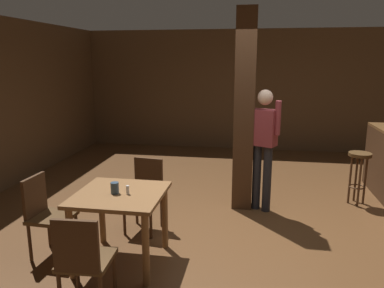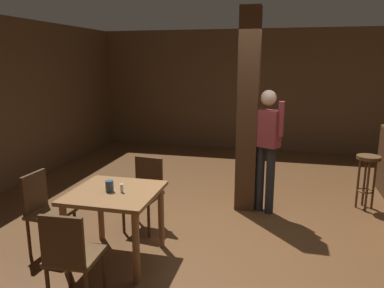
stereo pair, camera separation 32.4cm
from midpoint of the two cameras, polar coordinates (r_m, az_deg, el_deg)
name	(u,v)px [view 2 (the right image)]	position (r m, az deg, el deg)	size (l,w,h in m)	color
ground_plane	(243,230)	(4.94, 9.69, -12.78)	(10.80, 10.80, 0.00)	brown
wall_back	(265,91)	(8.99, 12.16, 7.92)	(8.00, 0.10, 2.80)	brown
pillar	(248,112)	(5.27, 10.26, 4.76)	(0.28, 0.28, 2.80)	#422816
dining_table	(115,203)	(4.03, -9.35, -8.96)	(0.89, 0.89, 0.78)	brown
chair_north	(145,189)	(4.78, -5.24, -6.93)	(0.47, 0.47, 0.89)	#4C3319
chair_west	(45,208)	(4.46, -19.59, -9.17)	(0.44, 0.44, 0.89)	#4C3319
chair_south	(71,254)	(3.40, -15.34, -15.93)	(0.44, 0.44, 0.89)	#4C3319
napkin_cup	(110,186)	(3.95, -10.17, -6.36)	(0.08, 0.08, 0.12)	#33475B
salt_shaker	(122,188)	(3.90, -8.30, -6.72)	(0.03, 0.03, 0.09)	silver
standing_person	(267,143)	(5.24, 13.04, 0.18)	(0.46, 0.33, 1.72)	maroon
bar_stool_near	(367,170)	(5.96, 26.59, -3.57)	(0.33, 0.33, 0.78)	#4C3319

